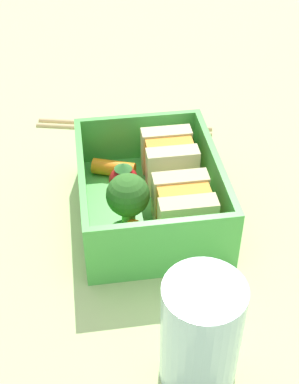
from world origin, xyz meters
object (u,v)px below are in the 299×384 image
broccoli_floret (128,196)px  drinking_glass (201,334)px  chopstick_pair (124,125)px  sandwich_center_left (183,209)px  carrot_stick_far_left (114,168)px  carrot_stick_left (132,243)px  sandwich_left (169,160)px  strawberry_far_left (124,180)px

broccoli_floret → drinking_glass: drinking_glass is taller
chopstick_pair → sandwich_center_left: bearing=9.6°
sandwich_center_left → carrot_stick_far_left: sandwich_center_left is taller
broccoli_floret → carrot_stick_left: bearing=-1.7°
sandwich_center_left → carrot_stick_far_left: (-8.68, -5.35, -1.51)cm
carrot_stick_far_left → drinking_glass: size_ratio=0.47×
sandwich_left → strawberry_far_left: bearing=-72.1°
sandwich_center_left → strawberry_far_left: size_ratio=1.50×
sandwich_left → strawberry_far_left: (1.51, -4.65, -0.75)cm
carrot_stick_far_left → sandwich_left: bearing=75.1°
strawberry_far_left → drinking_glass: drinking_glass is taller
sandwich_center_left → carrot_stick_left: size_ratio=1.15×
sandwich_center_left → carrot_stick_left: 5.41cm
strawberry_far_left → drinking_glass: size_ratio=0.38×
broccoli_floret → chopstick_pair: (-17.29, 1.45, -3.78)cm
sandwich_center_left → sandwich_left: bearing=180.0°
carrot_stick_far_left → carrot_stick_left: (10.63, 0.57, -0.08)cm
broccoli_floret → drinking_glass: bearing=11.4°
sandwich_left → broccoli_floret: size_ratio=1.04×
sandwich_center_left → carrot_stick_far_left: bearing=-148.3°
sandwich_center_left → drinking_glass: 13.76cm
sandwich_center_left → drinking_glass: bearing=-6.6°
carrot_stick_left → drinking_glass: size_ratio=0.49×
sandwich_center_left → chopstick_pair: sandwich_center_left is taller
carrot_stick_far_left → chopstick_pair: size_ratio=0.21×
sandwich_left → sandwich_center_left: bearing=0.0°
strawberry_far_left → drinking_glass: 19.70cm
sandwich_left → drinking_glass: (20.88, -1.58, 1.06)cm
sandwich_center_left → chopstick_pair: size_ratio=0.25×
carrot_stick_left → drinking_glass: bearing=15.4°
sandwich_left → sandwich_center_left: (7.25, 0.00, 0.00)cm
sandwich_center_left → broccoli_floret: (-1.70, -4.67, 0.63)cm
sandwich_center_left → strawberry_far_left: (-5.75, -4.65, -0.75)cm
carrot_stick_far_left → carrot_stick_left: bearing=3.1°
carrot_stick_left → strawberry_far_left: bearing=179.0°
carrot_stick_left → drinking_glass: 12.39cm
strawberry_far_left → carrot_stick_left: (7.70, -0.14, -0.85)cm
sandwich_center_left → chopstick_pair: bearing=-170.4°
sandwich_center_left → carrot_stick_far_left: 10.31cm
drinking_glass → strawberry_far_left: bearing=-171.0°
sandwich_left → carrot_stick_left: 10.50cm
sandwich_center_left → carrot_stick_left: (1.95, -4.79, -1.59)cm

